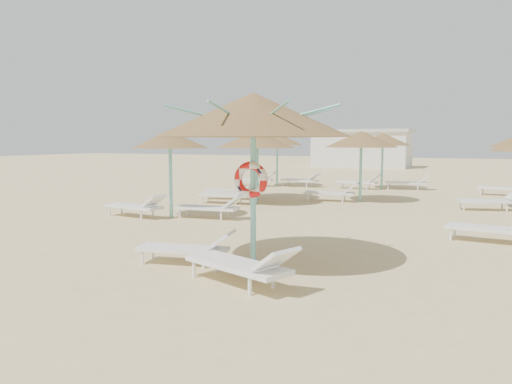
% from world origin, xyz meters
% --- Properties ---
extents(ground, '(120.00, 120.00, 0.00)m').
position_xyz_m(ground, '(0.00, 0.00, 0.00)').
color(ground, '#D3BA81').
rests_on(ground, ground).
extents(main_palapa, '(3.60, 3.60, 3.23)m').
position_xyz_m(main_palapa, '(0.09, 0.09, 2.81)').
color(main_palapa, '#75CBC4').
rests_on(main_palapa, ground).
extents(lounger_main_a, '(1.93, 0.90, 0.68)m').
position_xyz_m(lounger_main_a, '(-1.05, -0.36, 0.32)').
color(lounger_main_a, white).
rests_on(lounger_main_a, ground).
extents(lounger_main_b, '(2.19, 1.32, 0.77)m').
position_xyz_m(lounger_main_b, '(0.53, -1.21, 0.37)').
color(lounger_main_b, white).
rests_on(lounger_main_b, ground).
extents(palapa_field, '(19.42, 14.09, 2.72)m').
position_xyz_m(palapa_field, '(1.59, 10.52, 2.29)').
color(palapa_field, '#75CBC4').
rests_on(palapa_field, ground).
extents(service_hut, '(8.40, 4.40, 3.25)m').
position_xyz_m(service_hut, '(-6.00, 35.00, 1.64)').
color(service_hut, silver).
rests_on(service_hut, ground).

